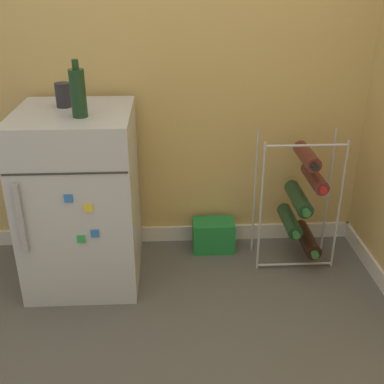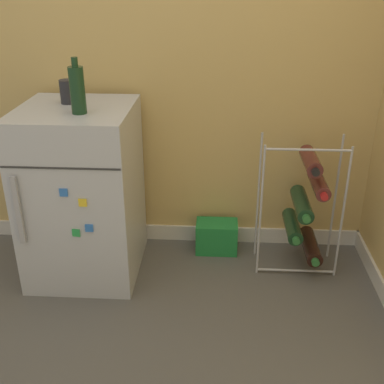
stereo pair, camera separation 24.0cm
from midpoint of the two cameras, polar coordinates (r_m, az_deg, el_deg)
name	(u,v)px [view 2 (the right image)]	position (r m, az deg, el deg)	size (l,w,h in m)	color
ground_plane	(184,304)	(2.34, 2.00, -13.21)	(14.00, 14.00, 0.00)	#56544F
wall_back	(192,15)	(2.48, 2.89, 20.17)	(6.91, 0.07, 2.50)	tan
mini_fridge	(83,193)	(2.42, -10.09, -0.16)	(0.53, 0.58, 0.87)	#B7BABF
wine_rack	(306,207)	(2.53, 16.03, -1.82)	(0.41, 0.32, 0.71)	#B2B2B7
soda_box	(217,237)	(2.70, 5.49, -5.35)	(0.23, 0.14, 0.17)	#1E7F38
fridge_top_cup	(67,92)	(2.34, -11.69, 11.53)	(0.07, 0.07, 0.11)	#28282D
fridge_top_bottle	(77,90)	(2.15, -10.30, 11.82)	(0.07, 0.07, 0.24)	#19381E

